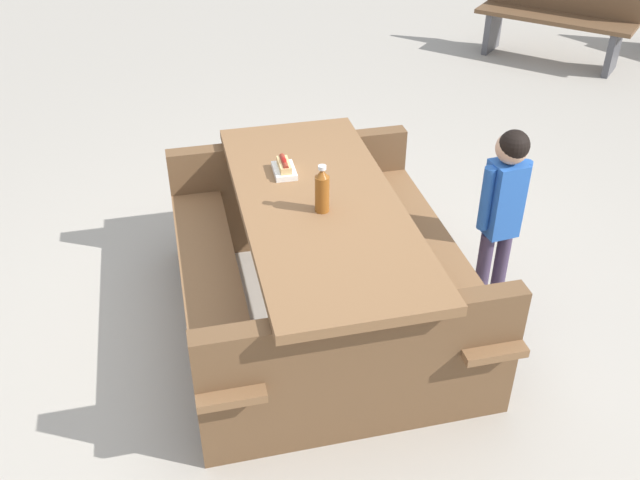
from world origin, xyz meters
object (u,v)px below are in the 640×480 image
(hotdog_tray, at_px, (284,168))
(park_bench_near, at_px, (557,14))
(child_in_coat, at_px, (504,199))
(picnic_table, at_px, (320,253))
(soda_bottle, at_px, (322,190))

(hotdog_tray, relative_size, park_bench_near, 0.14)
(hotdog_tray, relative_size, child_in_coat, 0.18)
(picnic_table, height_order, hotdog_tray, hotdog_tray)
(park_bench_near, bearing_deg, soda_bottle, 134.46)
(picnic_table, height_order, soda_bottle, soda_bottle)
(hotdog_tray, distance_m, park_bench_near, 4.51)
(picnic_table, distance_m, soda_bottle, 0.42)
(picnic_table, relative_size, park_bench_near, 1.35)
(park_bench_near, bearing_deg, picnic_table, 133.85)
(child_in_coat, relative_size, park_bench_near, 0.77)
(picnic_table, bearing_deg, soda_bottle, 170.55)
(park_bench_near, bearing_deg, child_in_coat, 144.07)
(hotdog_tray, xyz_separation_m, child_in_coat, (-0.45, -1.02, -0.10))
(soda_bottle, distance_m, child_in_coat, 0.96)
(soda_bottle, bearing_deg, picnic_table, -9.45)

